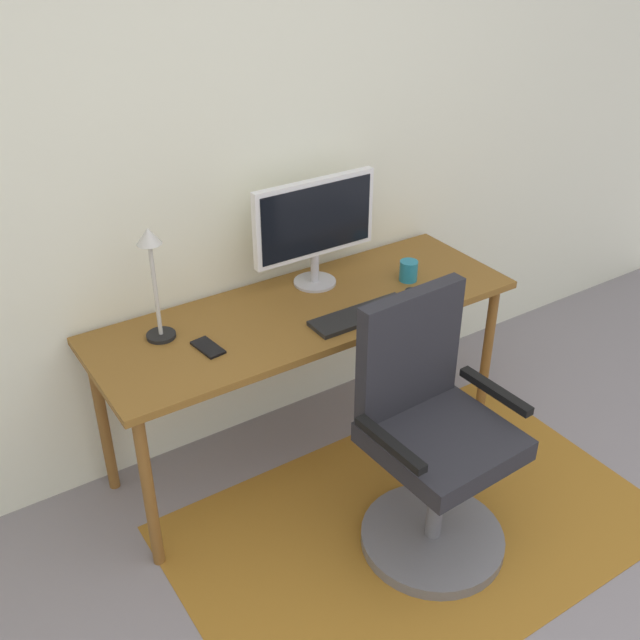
% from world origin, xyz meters
% --- Properties ---
extents(wall_back, '(6.00, 0.10, 2.60)m').
position_xyz_m(wall_back, '(0.00, 2.20, 1.30)').
color(wall_back, white).
rests_on(wall_back, ground).
extents(area_rug, '(1.84, 1.19, 0.01)m').
position_xyz_m(area_rug, '(0.26, 1.20, 0.00)').
color(area_rug, '#9B6721').
rests_on(area_rug, ground).
extents(desk, '(1.75, 0.60, 0.73)m').
position_xyz_m(desk, '(0.16, 1.83, 0.66)').
color(desk, brown).
rests_on(desk, ground).
extents(monitor, '(0.56, 0.18, 0.46)m').
position_xyz_m(monitor, '(0.30, 1.99, 1.00)').
color(monitor, '#B2B2B7').
rests_on(monitor, desk).
extents(keyboard, '(0.43, 0.13, 0.02)m').
position_xyz_m(keyboard, '(0.30, 1.65, 0.73)').
color(keyboard, black).
rests_on(keyboard, desk).
extents(computer_mouse, '(0.06, 0.10, 0.03)m').
position_xyz_m(computer_mouse, '(0.57, 1.66, 0.74)').
color(computer_mouse, black).
rests_on(computer_mouse, desk).
extents(coffee_cup, '(0.08, 0.08, 0.09)m').
position_xyz_m(coffee_cup, '(0.65, 1.80, 0.77)').
color(coffee_cup, teal).
rests_on(coffee_cup, desk).
extents(cell_phone, '(0.09, 0.15, 0.01)m').
position_xyz_m(cell_phone, '(-0.31, 1.77, 0.73)').
color(cell_phone, black).
rests_on(cell_phone, desk).
extents(desk_lamp, '(0.11, 0.11, 0.44)m').
position_xyz_m(desk_lamp, '(-0.42, 1.94, 1.01)').
color(desk_lamp, black).
rests_on(desk_lamp, desk).
extents(office_chair, '(0.55, 0.55, 1.01)m').
position_xyz_m(office_chair, '(0.25, 1.15, 0.42)').
color(office_chair, slate).
rests_on(office_chair, ground).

